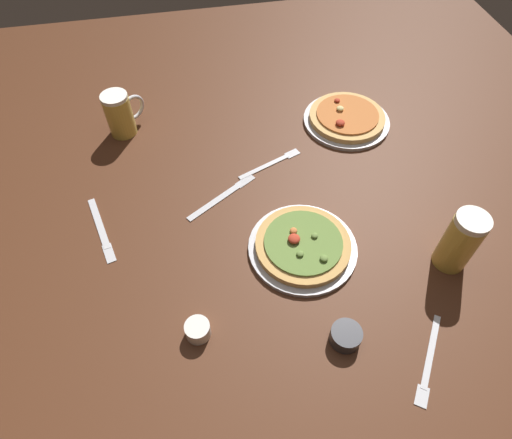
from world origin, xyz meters
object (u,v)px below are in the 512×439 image
(ramekin_sauce, at_px, (346,336))
(knife_spare, at_px, (101,229))
(ramekin_butter, at_px, (198,330))
(beer_mug_dark, at_px, (120,114))
(knife_right, at_px, (222,196))
(fork_spare, at_px, (271,163))
(pizza_plate_near, at_px, (303,246))
(fork_left, at_px, (429,361))
(pizza_plate_far, at_px, (347,118))
(beer_mug_amber, at_px, (461,240))

(ramekin_sauce, distance_m, knife_spare, 0.68)
(ramekin_butter, bearing_deg, beer_mug_dark, 101.59)
(knife_right, distance_m, fork_spare, 0.19)
(pizza_plate_near, height_order, fork_spare, pizza_plate_near)
(pizza_plate_near, distance_m, fork_left, 0.39)
(pizza_plate_far, height_order, knife_spare, pizza_plate_far)
(fork_spare, bearing_deg, knife_spare, -162.96)
(fork_spare, bearing_deg, ramekin_sauce, -86.02)
(beer_mug_dark, relative_size, ramekin_sauce, 2.01)
(beer_mug_dark, relative_size, fork_left, 0.75)
(ramekin_butter, relative_size, knife_right, 0.27)
(ramekin_sauce, height_order, knife_right, ramekin_sauce)
(beer_mug_amber, bearing_deg, ramekin_butter, -173.65)
(beer_mug_dark, distance_m, knife_right, 0.43)
(beer_mug_amber, xyz_separation_m, ramekin_butter, (-0.64, -0.07, -0.07))
(knife_right, bearing_deg, beer_mug_dark, 127.95)
(fork_left, xyz_separation_m, fork_spare, (-0.20, 0.65, -0.00))
(pizza_plate_far, xyz_separation_m, beer_mug_amber, (0.08, -0.56, 0.07))
(beer_mug_amber, height_order, ramekin_sauce, beer_mug_amber)
(beer_mug_dark, height_order, fork_spare, beer_mug_dark)
(ramekin_butter, distance_m, knife_spare, 0.40)
(fork_left, bearing_deg, pizza_plate_far, 84.25)
(ramekin_butter, relative_size, knife_spare, 0.25)
(ramekin_sauce, bearing_deg, knife_right, 113.46)
(pizza_plate_far, bearing_deg, ramekin_sauce, -108.90)
(fork_left, xyz_separation_m, knife_right, (-0.37, 0.55, -0.00))
(fork_spare, bearing_deg, pizza_plate_far, 26.17)
(fork_left, relative_size, knife_spare, 0.83)
(fork_spare, bearing_deg, pizza_plate_near, -88.09)
(ramekin_sauce, distance_m, fork_left, 0.18)
(fork_spare, height_order, knife_spare, same)
(ramekin_sauce, height_order, knife_spare, ramekin_sauce)
(beer_mug_amber, distance_m, fork_left, 0.30)
(beer_mug_amber, bearing_deg, pizza_plate_far, 98.40)
(pizza_plate_far, relative_size, ramekin_sauce, 4.00)
(ramekin_sauce, bearing_deg, beer_mug_dark, 120.06)
(pizza_plate_far, bearing_deg, knife_right, -151.72)
(beer_mug_amber, bearing_deg, knife_spare, 162.74)
(knife_right, bearing_deg, ramekin_butter, -106.27)
(knife_right, bearing_deg, beer_mug_amber, -31.12)
(beer_mug_amber, xyz_separation_m, ramekin_sauce, (-0.32, -0.15, -0.07))
(ramekin_sauce, xyz_separation_m, ramekin_butter, (-0.32, 0.08, 0.00))
(pizza_plate_far, relative_size, knife_spare, 1.23)
(beer_mug_amber, bearing_deg, ramekin_sauce, -155.31)
(pizza_plate_near, xyz_separation_m, fork_left, (0.19, -0.33, -0.01))
(beer_mug_amber, bearing_deg, beer_mug_dark, 140.32)
(pizza_plate_near, relative_size, pizza_plate_far, 1.00)
(pizza_plate_near, height_order, pizza_plate_far, pizza_plate_near)
(beer_mug_dark, xyz_separation_m, fork_left, (0.63, -0.89, -0.07))
(fork_left, bearing_deg, knife_right, 123.56)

